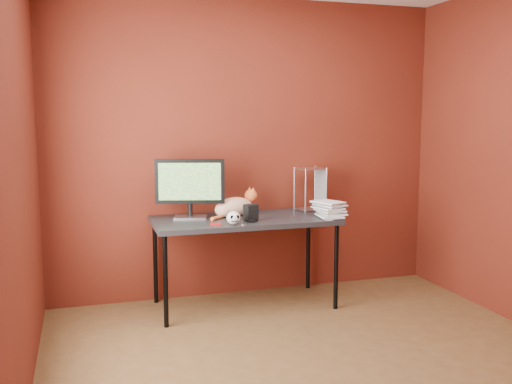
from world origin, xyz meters
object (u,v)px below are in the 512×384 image
object	(u,v)px
monitor	(190,186)
speaker	(251,213)
cat	(235,206)
skull_mug	(233,218)
desk	(244,224)
book_stack	(321,127)

from	to	relation	value
monitor	speaker	world-z (taller)	monitor
cat	skull_mug	xyz separation A→B (m)	(-0.11, -0.37, -0.03)
cat	skull_mug	size ratio (longest dim) A/B	4.20
cat	skull_mug	bearing A→B (deg)	-124.08
speaker	desk	bearing A→B (deg)	80.14
cat	skull_mug	distance (m)	0.39
cat	book_stack	bearing A→B (deg)	-42.27
book_stack	cat	bearing A→B (deg)	155.45
cat	book_stack	distance (m)	0.97
skull_mug	speaker	size ratio (longest dim) A/B	0.81
speaker	book_stack	distance (m)	0.90
cat	monitor	bearing A→B (deg)	163.78
speaker	book_stack	size ratio (longest dim) A/B	0.09
desk	monitor	world-z (taller)	monitor
desk	monitor	bearing A→B (deg)	166.74
monitor	skull_mug	distance (m)	0.50
skull_mug	speaker	xyz separation A→B (m)	(0.17, 0.11, 0.01)
monitor	skull_mug	xyz separation A→B (m)	(0.27, -0.36, -0.22)
skull_mug	book_stack	distance (m)	1.03
cat	speaker	bearing A→B (deg)	-94.13
monitor	book_stack	bearing A→B (deg)	-0.50
desk	cat	xyz separation A→B (m)	(-0.05, 0.11, 0.13)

